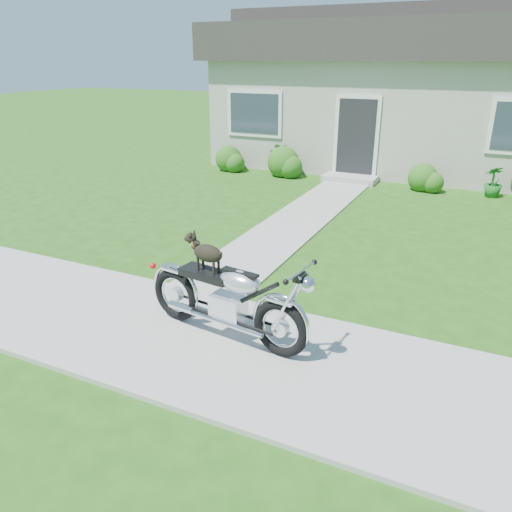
# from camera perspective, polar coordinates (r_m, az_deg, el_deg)

# --- Properties ---
(ground) EXTENTS (80.00, 80.00, 0.00)m
(ground) POSITION_cam_1_polar(r_m,az_deg,el_deg) (5.63, 1.46, -11.61)
(ground) COLOR #235114
(ground) RESTS_ON ground
(sidewalk) EXTENTS (24.00, 2.20, 0.04)m
(sidewalk) POSITION_cam_1_polar(r_m,az_deg,el_deg) (5.62, 1.46, -11.44)
(sidewalk) COLOR #9E9B93
(sidewalk) RESTS_ON ground
(walkway) EXTENTS (1.20, 8.00, 0.03)m
(walkway) POSITION_cam_1_polar(r_m,az_deg,el_deg) (10.37, 5.24, 4.39)
(walkway) COLOR #9E9B93
(walkway) RESTS_ON ground
(house) EXTENTS (12.60, 7.03, 4.50)m
(house) POSITION_cam_1_polar(r_m,az_deg,el_deg) (16.43, 19.80, 17.30)
(house) COLOR #B6B1A4
(house) RESTS_ON ground
(shrub_row) EXTENTS (10.56, 0.97, 0.97)m
(shrub_row) POSITION_cam_1_polar(r_m,az_deg,el_deg) (13.16, 18.93, 8.67)
(shrub_row) COLOR #2A5E18
(shrub_row) RESTS_ON ground
(potted_plant_left) EXTENTS (0.85, 0.78, 0.81)m
(potted_plant_left) POSITION_cam_1_polar(r_m,az_deg,el_deg) (14.21, 2.59, 10.83)
(potted_plant_left) COLOR #1D5416
(potted_plant_left) RESTS_ON ground
(potted_plant_right) EXTENTS (0.57, 0.57, 0.73)m
(potted_plant_right) POSITION_cam_1_polar(r_m,az_deg,el_deg) (13.14, 25.51, 7.66)
(potted_plant_right) COLOR #1A611F
(potted_plant_right) RESTS_ON ground
(motorcycle_with_dog) EXTENTS (2.22, 0.64, 1.20)m
(motorcycle_with_dog) POSITION_cam_1_polar(r_m,az_deg,el_deg) (5.70, -3.35, -4.67)
(motorcycle_with_dog) COLOR black
(motorcycle_with_dog) RESTS_ON sidewalk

